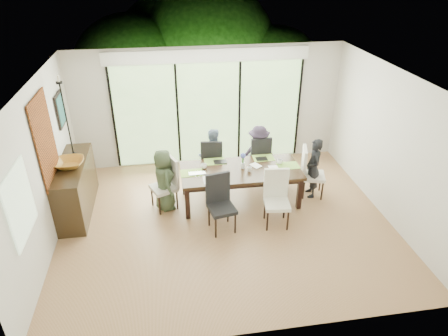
{
  "coord_description": "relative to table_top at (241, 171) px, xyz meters",
  "views": [
    {
      "loc": [
        -0.97,
        -5.98,
        4.46
      ],
      "look_at": [
        0.0,
        0.25,
        1.0
      ],
      "focal_mm": 32.0,
      "sensor_mm": 36.0,
      "label": 1
    }
  ],
  "objects": [
    {
      "name": "floor",
      "position": [
        -0.39,
        -0.64,
        -0.7
      ],
      "size": [
        6.0,
        5.0,
        0.01
      ],
      "primitive_type": "cube",
      "color": "brown",
      "rests_on": "ground"
    },
    {
      "name": "ceiling",
      "position": [
        -0.39,
        -0.64,
        2.01
      ],
      "size": [
        6.0,
        5.0,
        0.01
      ],
      "primitive_type": "cube",
      "color": "white",
      "rests_on": "wall_back"
    },
    {
      "name": "wall_back",
      "position": [
        -0.39,
        1.87,
        0.66
      ],
      "size": [
        6.0,
        0.02,
        2.7
      ],
      "primitive_type": "cube",
      "color": "beige",
      "rests_on": "floor"
    },
    {
      "name": "wall_front",
      "position": [
        -0.39,
        -3.15,
        0.66
      ],
      "size": [
        6.0,
        0.02,
        2.7
      ],
      "primitive_type": "cube",
      "color": "white",
      "rests_on": "floor"
    },
    {
      "name": "wall_left",
      "position": [
        -3.4,
        -0.64,
        0.66
      ],
      "size": [
        0.02,
        5.0,
        2.7
      ],
      "primitive_type": "cube",
      "color": "silver",
      "rests_on": "floor"
    },
    {
      "name": "wall_right",
      "position": [
        2.62,
        -0.64,
        0.66
      ],
      "size": [
        0.02,
        5.0,
        2.7
      ],
      "primitive_type": "cube",
      "color": "silver",
      "rests_on": "floor"
    },
    {
      "name": "glass_doors",
      "position": [
        -0.39,
        1.83,
        0.51
      ],
      "size": [
        4.2,
        0.02,
        2.3
      ],
      "primitive_type": "cube",
      "color": "#598C3F",
      "rests_on": "wall_back"
    },
    {
      "name": "blinds_header",
      "position": [
        -0.39,
        1.82,
        1.81
      ],
      "size": [
        4.4,
        0.06,
        0.28
      ],
      "primitive_type": "cube",
      "color": "white",
      "rests_on": "wall_back"
    },
    {
      "name": "mullion_a",
      "position": [
        -2.49,
        1.82,
        0.51
      ],
      "size": [
        0.05,
        0.04,
        2.3
      ],
      "primitive_type": "cube",
      "color": "black",
      "rests_on": "wall_back"
    },
    {
      "name": "mullion_b",
      "position": [
        -1.09,
        1.82,
        0.51
      ],
      "size": [
        0.05,
        0.04,
        2.3
      ],
      "primitive_type": "cube",
      "color": "black",
      "rests_on": "wall_back"
    },
    {
      "name": "mullion_c",
      "position": [
        0.31,
        1.82,
        0.51
      ],
      "size": [
        0.05,
        0.04,
        2.3
      ],
      "primitive_type": "cube",
      "color": "black",
      "rests_on": "wall_back"
    },
    {
      "name": "mullion_d",
      "position": [
        1.71,
        1.82,
        0.51
      ],
      "size": [
        0.05,
        0.04,
        2.3
      ],
      "primitive_type": "cube",
      "color": "black",
      "rests_on": "wall_back"
    },
    {
      "name": "side_window",
      "position": [
        -3.36,
        -1.84,
        0.81
      ],
      "size": [
        0.02,
        0.9,
        1.0
      ],
      "primitive_type": "cube",
      "color": "#8CAD7F",
      "rests_on": "wall_left"
    },
    {
      "name": "deck",
      "position": [
        -0.39,
        2.76,
        -0.74
      ],
      "size": [
        6.0,
        1.8,
        0.1
      ],
      "primitive_type": "cube",
      "color": "brown",
      "rests_on": "ground"
    },
    {
      "name": "rail_top",
      "position": [
        -0.39,
        3.56,
        -0.14
      ],
      "size": [
        6.0,
        0.08,
        0.06
      ],
      "primitive_type": "cube",
      "color": "brown",
      "rests_on": "deck"
    },
    {
      "name": "foliage_left",
      "position": [
        -2.19,
        4.56,
        0.75
      ],
      "size": [
        3.2,
        3.2,
        3.2
      ],
      "primitive_type": "sphere",
      "color": "#14380F",
      "rests_on": "ground"
    },
    {
      "name": "foliage_mid",
      "position": [
        0.01,
        5.16,
        1.11
      ],
      "size": [
        4.0,
        4.0,
        4.0
      ],
      "primitive_type": "sphere",
      "color": "#14380F",
      "rests_on": "ground"
    },
    {
      "name": "foliage_right",
      "position": [
        1.81,
        4.36,
        0.57
      ],
      "size": [
        2.8,
        2.8,
        2.8
      ],
      "primitive_type": "sphere",
      "color": "#14380F",
      "rests_on": "ground"
    },
    {
      "name": "foliage_far",
      "position": [
        -0.99,
        5.86,
        0.93
      ],
      "size": [
        3.6,
        3.6,
        3.6
      ],
      "primitive_type": "sphere",
      "color": "#14380F",
      "rests_on": "ground"
    },
    {
      "name": "table_top",
      "position": [
        0.0,
        0.0,
        0.0
      ],
      "size": [
        2.31,
        1.06,
        0.06
      ],
      "primitive_type": "cube",
      "color": "black",
      "rests_on": "floor"
    },
    {
      "name": "table_apron",
      "position": [
        -0.0,
        0.0,
        -0.09
      ],
      "size": [
        2.12,
        0.87,
        0.1
      ],
      "primitive_type": "cube",
      "color": "black",
      "rests_on": "floor"
    },
    {
      "name": "table_leg_fl",
      "position": [
        -1.08,
        -0.43,
        -0.36
      ],
      "size": [
        0.09,
        0.09,
        0.67
      ],
      "primitive_type": "cube",
      "color": "black",
      "rests_on": "floor"
    },
    {
      "name": "table_leg_fr",
      "position": [
        1.08,
        -0.43,
        -0.36
      ],
      "size": [
        0.09,
        0.09,
        0.67
      ],
      "primitive_type": "cube",
      "color": "black",
      "rests_on": "floor"
    },
    {
      "name": "table_leg_bl",
      "position": [
        -1.08,
        0.43,
        -0.36
      ],
      "size": [
        0.09,
        0.09,
        0.67
      ],
      "primitive_type": "cube",
      "color": "black",
      "rests_on": "floor"
    },
    {
      "name": "table_leg_br",
      "position": [
        1.08,
        0.43,
        -0.36
      ],
      "size": [
        0.09,
        0.09,
        0.67
      ],
      "primitive_type": "cube",
      "color": "black",
      "rests_on": "floor"
    },
    {
      "name": "chair_left_end",
      "position": [
        -1.5,
        0.0,
        -0.16
      ],
      "size": [
        0.58,
        0.58,
        1.06
      ],
      "primitive_type": null,
      "rotation": [
        0.0,
        0.0,
        -1.18
      ],
      "color": "beige",
      "rests_on": "floor"
    },
    {
      "name": "chair_right_end",
      "position": [
        1.5,
        0.0,
        -0.16
      ],
      "size": [
        0.54,
        0.54,
        1.06
      ],
      "primitive_type": null,
      "rotation": [
        0.0,
        0.0,
        1.31
      ],
      "color": "silver",
      "rests_on": "floor"
    },
    {
      "name": "chair_far_left",
      "position": [
        -0.45,
        0.85,
        -0.16
      ],
      "size": [
        0.51,
        0.51,
        1.06
      ],
      "primitive_type": null,
      "rotation": [
        0.0,
        0.0,
        2.98
      ],
      "color": "black",
      "rests_on": "floor"
    },
    {
      "name": "chair_far_right",
      "position": [
        0.55,
        0.85,
        -0.16
      ],
      "size": [
        0.46,
        0.46,
        1.06
      ],
      "primitive_type": null,
      "rotation": [
        0.0,
        0.0,
        3.18
      ],
      "color": "black",
      "rests_on": "floor"
    },
    {
      "name": "chair_near_left",
      "position": [
        -0.5,
        -0.87,
        -0.16
      ],
      "size": [
        0.52,
        0.52,
        1.06
      ],
      "primitive_type": null,
      "rotation": [
        0.0,
        0.0,
        0.2
      ],
      "color": "black",
      "rests_on": "floor"
    },
    {
      "name": "chair_near_right",
      "position": [
        0.5,
        -0.87,
        -0.16
      ],
      "size": [
        0.49,
        0.49,
        1.06
      ],
      "primitive_type": null,
      "rotation": [
        0.0,
        0.0,
        -0.11
      ],
      "color": "silver",
      "rests_on": "floor"
    },
    {
      "name": "person_left_end",
      "position": [
        -1.48,
        0.0,
        -0.07
      ],
      "size": [
        0.48,
        0.65,
        1.24
      ],
      "primitive_type": "imported",
      "rotation": [
        0.0,
        0.0,
        1.79
      ],
      "color": "#394931",
      "rests_on": "floor"
    },
    {
      "name": "person_right_end",
      "position": [
        1.48,
        0.0,
        -0.07
      ],
      "size": [
        0.41,
        0.61,
        1.24
      ],
      "primitive_type": "imported",
      "rotation": [
        0.0,
        0.0,
        -1.65
      ],
      "color": "black",
      "rests_on": "floor"
    },
    {
      "name": "person_far_left",
      "position": [
        -0.45,
        0.83,
        -0.07
      ],
      "size": [
        0.61,
        0.41,
        1.24
      ],
      "primitive_type": "imported",
      "rotation": [
        0.0,
        0.0,
        3.21
      ],
      "color": "slate",
      "rests_on": "floor"
    },
    {
      "name": "person_far_right",
      "position": [
        0.55,
        0.83,
        -0.07
      ],
      "size": [
        0.62,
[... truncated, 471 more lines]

